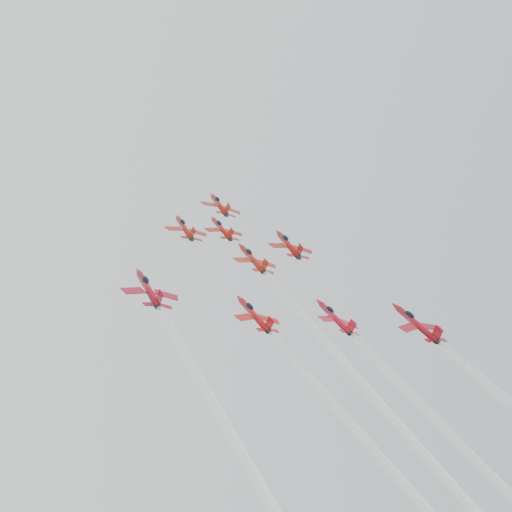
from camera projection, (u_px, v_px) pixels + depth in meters
jet_lead at (219, 204)px, 157.12m from camera, size 9.80×11.76×9.77m
jet_row2_left at (184, 228)px, 136.39m from camera, size 8.76×10.52×8.74m
jet_row2_center at (221, 228)px, 143.27m from camera, size 8.46×10.16×8.43m
jet_row2_right at (288, 244)px, 148.39m from camera, size 10.27×12.32×10.24m
jet_center at (379, 408)px, 97.88m from camera, size 9.22×77.99×65.41m
jet_rear_farleft at (271, 511)px, 71.20m from camera, size 9.27×78.41×65.76m
jet_rear_left at (399, 507)px, 78.92m from camera, size 8.42×71.21×59.72m
jet_rear_right at (503, 500)px, 87.34m from camera, size 8.80×74.42×62.42m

